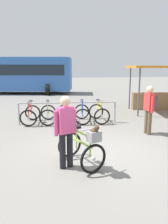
{
  "coord_description": "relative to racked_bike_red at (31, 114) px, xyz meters",
  "views": [
    {
      "loc": [
        -1.24,
        -5.32,
        2.25
      ],
      "look_at": [
        -0.28,
        0.51,
        1.0
      ],
      "focal_mm": 34.35,
      "sensor_mm": 36.0,
      "label": 1
    }
  ],
  "objects": [
    {
      "name": "racked_bike_lime",
      "position": [
        0.7,
        -0.05,
        -0.0
      ],
      "size": [
        0.68,
        1.1,
        0.97
      ],
      "color": "black",
      "rests_on": "ground"
    },
    {
      "name": "pedestrian_with_backpack",
      "position": [
        4.06,
        -2.11,
        0.57
      ],
      "size": [
        0.36,
        0.53,
        1.64
      ],
      "color": "brown",
      "rests_on": "ground"
    },
    {
      "name": "featured_bicycle",
      "position": [
        1.49,
        -4.17,
        0.12
      ],
      "size": [
        1.04,
        1.26,
        1.09
      ],
      "color": "black",
      "rests_on": "ground"
    },
    {
      "name": "market_stall",
      "position": [
        6.26,
        1.5,
        1.03
      ],
      "size": [
        3.4,
        2.72,
        2.3
      ],
      "color": "#4C4C51",
      "rests_on": "ground"
    },
    {
      "name": "racked_bike_white",
      "position": [
        1.4,
        -0.1,
        0.0
      ],
      "size": [
        0.68,
        1.12,
        0.98
      ],
      "color": "black",
      "rests_on": "ground"
    },
    {
      "name": "racked_bike_red",
      "position": [
        0.0,
        0.0,
        0.0
      ],
      "size": [
        0.77,
        1.16,
        0.97
      ],
      "color": "black",
      "rests_on": "ground"
    },
    {
      "name": "racked_bike_blue",
      "position": [
        2.1,
        -0.14,
        -0.0
      ],
      "size": [
        0.78,
        1.15,
        0.97
      ],
      "color": "black",
      "rests_on": "ground"
    },
    {
      "name": "racked_bike_yellow",
      "position": [
        2.79,
        -0.19,
        0.0
      ],
      "size": [
        0.67,
        1.1,
        0.97
      ],
      "color": "black",
      "rests_on": "ground"
    },
    {
      "name": "ground_plane",
      "position": [
        2.0,
        -3.36,
        -0.37
      ],
      "size": [
        80.0,
        80.0,
        0.0
      ],
      "primitive_type": "plane",
      "color": "slate"
    },
    {
      "name": "bike_rack_rail",
      "position": [
        1.49,
        -0.28,
        0.32
      ],
      "size": [
        3.9,
        0.32,
        0.88
      ],
      "color": "#99999E",
      "rests_on": "ground"
    },
    {
      "name": "person_with_featured_bike",
      "position": [
        1.1,
        -4.15,
        0.54
      ],
      "size": [
        0.5,
        0.3,
        1.64
      ],
      "color": "black",
      "rests_on": "ground"
    },
    {
      "name": "bus_distant",
      "position": [
        -2.27,
        10.57,
        1.37
      ],
      "size": [
        10.29,
        4.56,
        3.08
      ],
      "color": "#3366B7",
      "rests_on": "ground"
    }
  ]
}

